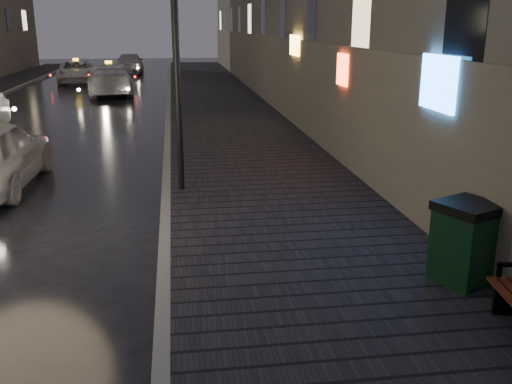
{
  "coord_description": "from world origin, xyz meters",
  "views": [
    {
      "loc": [
        1.76,
        -6.51,
        3.74
      ],
      "look_at": [
        3.15,
        3.16,
        0.85
      ],
      "focal_mm": 40.0,
      "sensor_mm": 36.0,
      "label": 1
    }
  ],
  "objects_px": {
    "lamp_far": "(173,29)",
    "trash_bin": "(466,242)",
    "car_far": "(130,63)",
    "taxi_far": "(77,72)",
    "lamp_near": "(176,36)",
    "taxi_mid": "(110,79)"
  },
  "relations": [
    {
      "from": "lamp_far",
      "to": "trash_bin",
      "type": "bearing_deg",
      "value": -79.55
    },
    {
      "from": "car_far",
      "to": "trash_bin",
      "type": "bearing_deg",
      "value": 99.89
    },
    {
      "from": "trash_bin",
      "to": "taxi_far",
      "type": "distance_m",
      "value": 33.91
    },
    {
      "from": "lamp_near",
      "to": "taxi_mid",
      "type": "distance_m",
      "value": 20.12
    },
    {
      "from": "lamp_near",
      "to": "taxi_mid",
      "type": "height_order",
      "value": "lamp_near"
    },
    {
      "from": "lamp_near",
      "to": "lamp_far",
      "type": "xyz_separation_m",
      "value": [
        0.0,
        16.0,
        0.0
      ]
    },
    {
      "from": "taxi_far",
      "to": "taxi_mid",
      "type": "bearing_deg",
      "value": -75.23
    },
    {
      "from": "taxi_mid",
      "to": "car_far",
      "type": "relative_size",
      "value": 1.2
    },
    {
      "from": "taxi_far",
      "to": "car_far",
      "type": "distance_m",
      "value": 7.1
    },
    {
      "from": "lamp_far",
      "to": "taxi_far",
      "type": "distance_m",
      "value": 12.9
    },
    {
      "from": "taxi_mid",
      "to": "taxi_far",
      "type": "distance_m",
      "value": 7.79
    },
    {
      "from": "taxi_far",
      "to": "lamp_far",
      "type": "bearing_deg",
      "value": -66.42
    },
    {
      "from": "taxi_mid",
      "to": "car_far",
      "type": "height_order",
      "value": "taxi_mid"
    },
    {
      "from": "lamp_far",
      "to": "taxi_far",
      "type": "relative_size",
      "value": 1.03
    },
    {
      "from": "trash_bin",
      "to": "taxi_far",
      "type": "bearing_deg",
      "value": 83.45
    },
    {
      "from": "lamp_near",
      "to": "lamp_far",
      "type": "bearing_deg",
      "value": 90.0
    },
    {
      "from": "lamp_near",
      "to": "taxi_mid",
      "type": "bearing_deg",
      "value": 100.11
    },
    {
      "from": "taxi_mid",
      "to": "taxi_far",
      "type": "xyz_separation_m",
      "value": [
        -2.85,
        7.25,
        -0.13
      ]
    },
    {
      "from": "lamp_far",
      "to": "lamp_near",
      "type": "bearing_deg",
      "value": -90.0
    },
    {
      "from": "lamp_far",
      "to": "car_far",
      "type": "bearing_deg",
      "value": 100.9
    },
    {
      "from": "lamp_far",
      "to": "trash_bin",
      "type": "distance_m",
      "value": 21.96
    },
    {
      "from": "lamp_far",
      "to": "trash_bin",
      "type": "height_order",
      "value": "lamp_far"
    }
  ]
}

